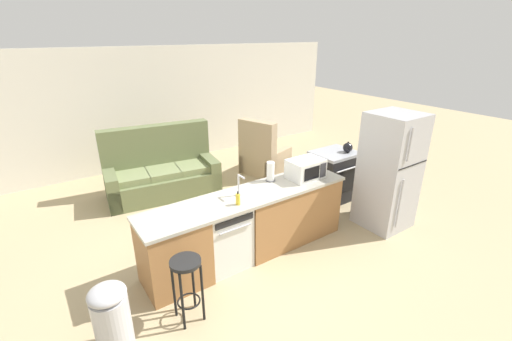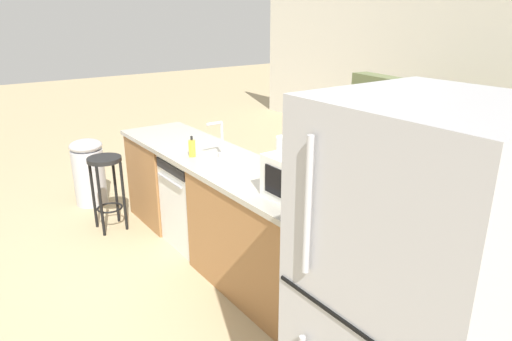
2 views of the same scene
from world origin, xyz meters
name	(u,v)px [view 1 (image 1 of 2)]	position (x,y,z in m)	size (l,w,h in m)	color
ground_plane	(240,256)	(0.00, 0.00, 0.00)	(24.00, 24.00, 0.00)	tan
wall_back	(149,108)	(0.30, 4.20, 1.30)	(10.00, 0.06, 2.60)	silver
kitchen_counter	(255,225)	(0.24, 0.00, 0.42)	(2.94, 0.66, 0.90)	#9E6B3D
dishwasher	(223,236)	(-0.25, 0.00, 0.42)	(0.58, 0.61, 0.84)	silver
stove_range	(333,175)	(2.35, 0.55, 0.45)	(0.76, 0.68, 0.90)	black
refrigerator	(389,171)	(2.35, -0.55, 0.90)	(0.72, 0.73, 1.80)	#B7B7BC
microwave	(306,169)	(1.13, 0.00, 1.04)	(0.50, 0.37, 0.28)	white
sink_faucet	(239,187)	(0.03, 0.04, 1.03)	(0.07, 0.18, 0.30)	silver
paper_towel_roll	(271,172)	(0.65, 0.20, 1.04)	(0.14, 0.14, 0.28)	#4C4C51
soap_bottle	(238,199)	(-0.11, -0.15, 0.97)	(0.06, 0.06, 0.18)	yellow
kettle	(348,147)	(2.52, 0.42, 0.99)	(0.21, 0.17, 0.19)	black
bar_stool	(187,277)	(-1.03, -0.61, 0.54)	(0.32, 0.32, 0.74)	black
trash_bin	(112,319)	(-1.77, -0.57, 0.38)	(0.35, 0.35, 0.74)	#B7B7BC
couch	(161,173)	(-0.13, 2.57, 0.39)	(2.10, 1.17, 1.27)	#667047
armchair	(263,158)	(2.01, 2.26, 0.35)	(1.03, 1.06, 1.20)	tan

